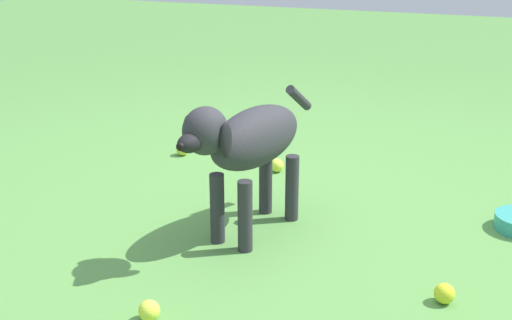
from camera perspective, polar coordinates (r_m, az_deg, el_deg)
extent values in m
plane|color=#548C42|center=(2.64, 3.87, -5.60)|extent=(14.00, 14.00, 0.00)
ellipsoid|color=#2D2D33|center=(2.46, 0.00, 2.02)|extent=(0.30, 0.53, 0.22)
cylinder|color=#2D2D33|center=(2.38, -0.95, -4.88)|extent=(0.05, 0.05, 0.27)
cylinder|color=#2D2D33|center=(2.45, -3.36, -4.20)|extent=(0.05, 0.05, 0.27)
cylinder|color=#2D2D33|center=(2.64, 3.12, -2.44)|extent=(0.05, 0.05, 0.27)
cylinder|color=#2D2D33|center=(2.70, 0.84, -1.88)|extent=(0.05, 0.05, 0.27)
ellipsoid|color=#2D2D33|center=(2.19, -4.40, 2.53)|extent=(0.18, 0.19, 0.16)
ellipsoid|color=black|center=(2.15, -5.61, 1.52)|extent=(0.10, 0.13, 0.07)
sphere|color=black|center=(2.11, -6.53, 1.15)|extent=(0.03, 0.03, 0.03)
ellipsoid|color=black|center=(2.16, -2.63, 1.73)|extent=(0.04, 0.06, 0.12)
ellipsoid|color=black|center=(2.25, -5.82, 2.40)|extent=(0.04, 0.06, 0.12)
cylinder|color=#2D2D33|center=(2.69, 3.72, 5.37)|extent=(0.07, 0.17, 0.13)
sphere|color=#D0DF41|center=(3.18, 1.80, -0.47)|extent=(0.07, 0.07, 0.07)
sphere|color=#CAD635|center=(3.43, -6.36, 0.94)|extent=(0.07, 0.07, 0.07)
sphere|color=#CDE540|center=(2.06, -9.21, -12.72)|extent=(0.07, 0.07, 0.07)
sphere|color=#C5D229|center=(2.20, 15.95, -11.02)|extent=(0.07, 0.07, 0.07)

